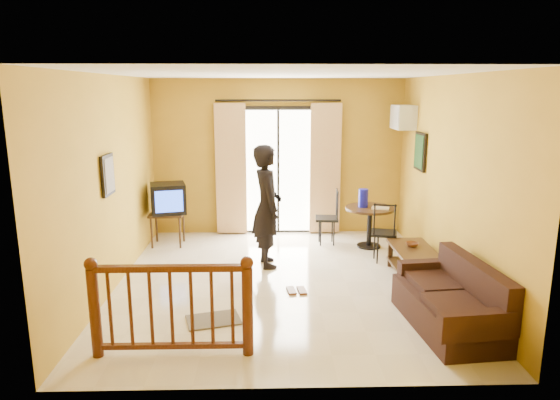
{
  "coord_description": "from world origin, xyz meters",
  "views": [
    {
      "loc": [
        -0.2,
        -6.48,
        2.61
      ],
      "look_at": [
        -0.02,
        0.2,
        1.12
      ],
      "focal_mm": 32.0,
      "sensor_mm": 36.0,
      "label": 1
    }
  ],
  "objects_px": {
    "sofa": "(453,303)",
    "coffee_table": "(413,257)",
    "dining_table": "(370,216)",
    "standing_person": "(267,206)",
    "television": "(168,198)"
  },
  "relations": [
    {
      "from": "sofa",
      "to": "coffee_table",
      "type": "bearing_deg",
      "value": 84.06
    },
    {
      "from": "dining_table",
      "to": "coffee_table",
      "type": "xyz_separation_m",
      "value": [
        0.33,
        -1.4,
        -0.25
      ]
    },
    {
      "from": "coffee_table",
      "to": "standing_person",
      "type": "xyz_separation_m",
      "value": [
        -2.06,
        0.55,
        0.62
      ]
    },
    {
      "from": "dining_table",
      "to": "television",
      "type": "bearing_deg",
      "value": 176.76
    },
    {
      "from": "standing_person",
      "to": "sofa",
      "type": "bearing_deg",
      "value": -146.98
    },
    {
      "from": "sofa",
      "to": "standing_person",
      "type": "relative_size",
      "value": 0.92
    },
    {
      "from": "television",
      "to": "sofa",
      "type": "bearing_deg",
      "value": -54.53
    },
    {
      "from": "dining_table",
      "to": "sofa",
      "type": "bearing_deg",
      "value": -83.53
    },
    {
      "from": "television",
      "to": "coffee_table",
      "type": "relative_size",
      "value": 0.68
    },
    {
      "from": "television",
      "to": "standing_person",
      "type": "height_order",
      "value": "standing_person"
    },
    {
      "from": "television",
      "to": "dining_table",
      "type": "bearing_deg",
      "value": -17.58
    },
    {
      "from": "dining_table",
      "to": "coffee_table",
      "type": "relative_size",
      "value": 0.84
    },
    {
      "from": "sofa",
      "to": "standing_person",
      "type": "bearing_deg",
      "value": 128.44
    },
    {
      "from": "television",
      "to": "sofa",
      "type": "xyz_separation_m",
      "value": [
        3.72,
        -3.14,
        -0.53
      ]
    },
    {
      "from": "dining_table",
      "to": "standing_person",
      "type": "bearing_deg",
      "value": -153.73
    }
  ]
}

